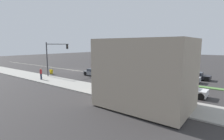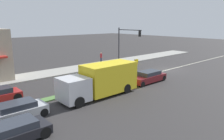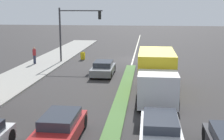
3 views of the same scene
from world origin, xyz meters
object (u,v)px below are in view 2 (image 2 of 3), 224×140
at_px(pedestrian, 101,57).
at_px(sedan_maroon, 148,77).
at_px(suv_grey, 115,72).
at_px(sedan_silver, 15,112).
at_px(traffic_signal_main, 125,40).
at_px(delivery_truck, 101,80).
at_px(sedan_dark, 12,132).
at_px(warning_aframe_sign, 136,62).

bearing_deg(pedestrian, sedan_maroon, 165.61).
relative_size(pedestrian, suv_grey, 0.44).
height_order(sedan_maroon, sedan_silver, sedan_maroon).
relative_size(traffic_signal_main, delivery_truck, 0.75).
bearing_deg(suv_grey, sedan_dark, 116.43).
bearing_deg(traffic_signal_main, warning_aframe_sign, -105.06).
relative_size(traffic_signal_main, suv_grey, 1.44).
relative_size(sedan_silver, suv_grey, 1.11).
bearing_deg(suv_grey, warning_aframe_sign, -66.07).
bearing_deg(pedestrian, sedan_silver, 124.60).
bearing_deg(sedan_dark, sedan_silver, -20.57).
bearing_deg(delivery_truck, sedan_maroon, -90.00).
bearing_deg(sedan_dark, suv_grey, -63.57).
height_order(warning_aframe_sign, sedan_maroon, sedan_maroon).
bearing_deg(suv_grey, sedan_silver, 108.13).
xyz_separation_m(warning_aframe_sign, sedan_dark, (-10.60, 22.15, 0.15)).
bearing_deg(sedan_dark, pedestrian, -51.26).
bearing_deg(warning_aframe_sign, pedestrian, 41.30).
distance_m(sedan_dark, sedan_silver, 2.99).
relative_size(traffic_signal_main, sedan_maroon, 1.24).
xyz_separation_m(delivery_truck, suv_grey, (4.40, -5.79, -0.88)).
xyz_separation_m(pedestrian, sedan_dark, (-14.81, 18.46, -0.45)).
relative_size(delivery_truck, sedan_maroon, 1.66).
distance_m(sedan_maroon, suv_grey, 4.49).
xyz_separation_m(delivery_truck, sedan_maroon, (0.00, -6.68, -0.86)).
distance_m(pedestrian, sedan_dark, 23.67).
relative_size(sedan_dark, suv_grey, 1.04).
bearing_deg(sedan_maroon, delivery_truck, 90.00).
relative_size(warning_aframe_sign, sedan_silver, 0.19).
height_order(sedan_dark, sedan_silver, sedan_silver).
distance_m(warning_aframe_sign, suv_grey, 8.39).
relative_size(warning_aframe_sign, suv_grey, 0.22).
height_order(traffic_signal_main, suv_grey, traffic_signal_main).
bearing_deg(traffic_signal_main, sedan_dark, 118.83).
relative_size(traffic_signal_main, sedan_dark, 1.38).
distance_m(traffic_signal_main, sedan_dark, 23.31).
bearing_deg(sedan_dark, sedan_maroon, -79.68).
relative_size(sedan_dark, sedan_silver, 0.94).
bearing_deg(delivery_truck, suv_grey, -52.77).
xyz_separation_m(traffic_signal_main, warning_aframe_sign, (-0.52, -1.94, -3.47)).
xyz_separation_m(sedan_maroon, sedan_silver, (0.00, 14.33, -0.01)).
bearing_deg(traffic_signal_main, sedan_silver, 113.49).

